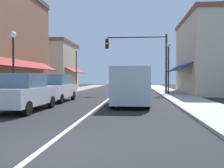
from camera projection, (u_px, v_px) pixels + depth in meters
The scene contains 13 objects.
ground_plane at pixel (115, 94), 23.28m from camera, with size 80.00×80.00×0.00m, color black.
sidewalk_left at pixel (58, 93), 23.82m from camera, with size 2.60×56.00×0.12m, color gray.
sidewalk_right at pixel (174, 94), 22.74m from camera, with size 2.60×56.00×0.12m, color #A39E99.
lane_center_stripe at pixel (115, 94), 23.28m from camera, with size 0.14×52.00×0.01m, color silver.
storefront_right_block at pixel (208, 55), 24.28m from camera, with size 6.05×10.20×7.57m.
storefront_far_left at pixel (51, 66), 34.10m from camera, with size 7.17×8.20×6.53m.
parked_car_nearest_left at pixel (24, 92), 11.42m from camera, with size 1.84×4.13×1.77m.
parked_car_second_left at pixel (56, 88), 16.08m from camera, with size 1.84×4.13×1.77m.
van_in_lane at pixel (131, 85), 13.94m from camera, with size 2.04×5.20×2.12m.
traffic_signal_mast_arm at pixel (144, 53), 22.73m from camera, with size 5.73×0.50×5.60m.
street_lamp_left_near at pixel (13, 55), 14.19m from camera, with size 0.36×0.36×4.24m.
street_lamp_right_mid at pixel (169, 60), 21.39m from camera, with size 0.36×0.36×4.62m.
street_lamp_left_far at pixel (76, 63), 29.74m from camera, with size 0.36×0.36×5.03m.
Camera 1 is at (2.03, -5.16, 1.55)m, focal length 39.35 mm.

